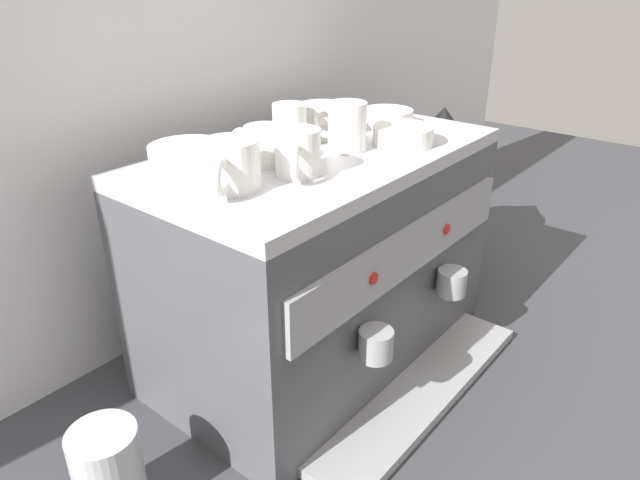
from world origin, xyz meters
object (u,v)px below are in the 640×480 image
Objects in this scene: ceramic_bowl_1 at (403,136)px; coffee_grinder at (437,191)px; ceramic_cup_3 at (263,145)px; ceramic_cup_4 at (319,120)px; ceramic_bowl_0 at (389,118)px; ceramic_cup_5 at (231,166)px; ceramic_bowl_2 at (188,158)px; milk_pitcher at (109,473)px; ceramic_cup_0 at (345,126)px; espresso_machine at (322,259)px; ceramic_cup_1 at (290,125)px; ceramic_cup_2 at (298,153)px.

ceramic_bowl_1 is 0.27× the size of coffee_grinder.
ceramic_cup_3 is 0.19m from ceramic_cup_4.
ceramic_cup_3 is at bearing 175.53° from ceramic_bowl_0.
ceramic_bowl_1 is (0.36, -0.07, -0.02)m from ceramic_cup_5.
ceramic_bowl_1 is 0.90× the size of ceramic_bowl_2.
ceramic_cup_3 is 0.90× the size of ceramic_cup_4.
ceramic_bowl_1 is 0.39m from ceramic_bowl_2.
ceramic_bowl_2 is 0.48m from milk_pitcher.
ceramic_cup_0 reaches higher than ceramic_cup_3.
ceramic_cup_1 is at bearing 106.27° from espresso_machine.
ceramic_cup_0 is 0.16m from ceramic_cup_3.
ceramic_cup_2 is at bearing -6.65° from milk_pitcher.
ceramic_cup_0 is 1.30× the size of ceramic_cup_1.
espresso_machine is 0.26m from ceramic_cup_4.
ceramic_cup_0 is 0.54m from coffee_grinder.
espresso_machine is at bearing -73.73° from ceramic_cup_1.
ceramic_cup_0 is at bearing -171.17° from ceramic_bowl_0.
coffee_grinder is at bearing -6.15° from ceramic_bowl_2.
ceramic_bowl_1 is at bearing -47.51° from ceramic_cup_1.
ceramic_cup_3 reaches higher than ceramic_bowl_2.
ceramic_bowl_1 is 0.46m from coffee_grinder.
coffee_grinder is at bearing 16.79° from ceramic_bowl_1.
ceramic_cup_2 is 0.89× the size of ceramic_bowl_1.
ceramic_bowl_1 is at bearing -7.14° from milk_pitcher.
ceramic_cup_2 is 0.97× the size of ceramic_cup_3.
ceramic_cup_3 is 0.98× the size of ceramic_bowl_0.
ceramic_cup_1 is (-0.02, 0.06, 0.26)m from espresso_machine.
ceramic_cup_0 is at bearing -1.55° from milk_pitcher.
ceramic_cup_5 is at bearing 168.92° from ceramic_bowl_1.
ceramic_cup_3 is 0.34m from ceramic_bowl_0.
milk_pitcher is (-0.71, -0.01, -0.37)m from ceramic_bowl_0.
espresso_machine is 6.02× the size of ceramic_cup_0.
ceramic_cup_3 is 0.68× the size of milk_pitcher.
ceramic_cup_1 is 0.73× the size of ceramic_cup_5.
espresso_machine reaches higher than coffee_grinder.
ceramic_cup_2 is 0.08m from ceramic_cup_3.
ceramic_bowl_2 reaches higher than ceramic_bowl_1.
ceramic_bowl_0 is 0.25× the size of coffee_grinder.
ceramic_cup_2 reaches higher than milk_pitcher.
ceramic_bowl_1 is at bearing -7.86° from ceramic_cup_2.
ceramic_cup_5 is 0.45m from ceramic_bowl_0.
espresso_machine is at bearing -23.90° from ceramic_bowl_2.
ceramic_cup_2 is at bearing -156.37° from espresso_machine.
ceramic_cup_1 is at bearing -10.34° from ceramic_bowl_2.
ceramic_cup_5 is (-0.23, -0.02, 0.25)m from espresso_machine.
ceramic_cup_4 is at bearing -1.16° from ceramic_cup_1.
ceramic_bowl_0 is at bearing 8.83° from ceramic_cup_0.
ceramic_cup_1 is 0.24m from ceramic_bowl_0.
espresso_machine is 0.32m from ceramic_bowl_0.
ceramic_cup_1 is 0.69× the size of ceramic_bowl_2.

